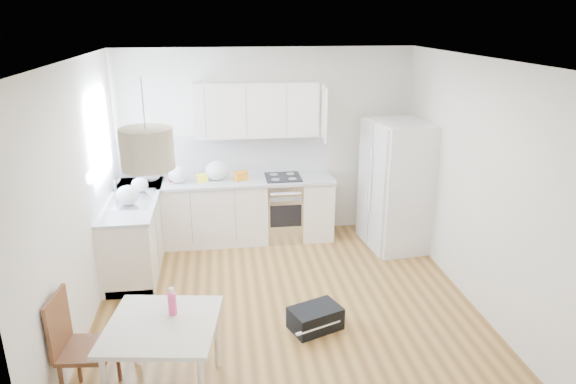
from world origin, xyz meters
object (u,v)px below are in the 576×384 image
object	(u,v)px
dining_chair	(87,347)
refrigerator	(398,186)
gym_bag	(315,318)
dining_table	(162,331)

from	to	relation	value
dining_chair	refrigerator	bearing A→B (deg)	42.16
dining_chair	gym_bag	xyz separation A→B (m)	(2.07, 0.73, -0.37)
dining_table	dining_chair	size ratio (longest dim) A/B	1.04
dining_chair	gym_bag	bearing A→B (deg)	25.32
refrigerator	dining_chair	bearing A→B (deg)	-150.44
dining_table	dining_chair	bearing A→B (deg)	-177.34
refrigerator	gym_bag	distance (m)	2.53
gym_bag	refrigerator	bearing A→B (deg)	30.39
dining_chair	gym_bag	distance (m)	2.23
dining_table	refrigerator	bearing A→B (deg)	50.86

